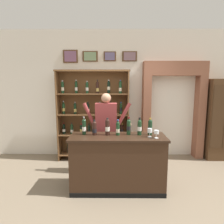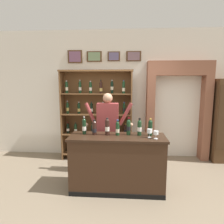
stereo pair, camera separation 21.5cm
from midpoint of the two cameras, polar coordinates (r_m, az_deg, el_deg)
ground_plane at (r=3.81m, az=3.90°, el=-21.53°), size 14.00×14.00×0.02m
back_wall at (r=5.10m, az=4.16°, el=5.12°), size 12.00×0.19×3.18m
wine_shelf at (r=4.83m, az=-3.17°, el=-0.32°), size 1.74×0.36×2.19m
archway_doorway at (r=5.17m, az=19.45°, el=2.20°), size 1.52×0.45×2.40m
tasting_counter at (r=3.58m, az=3.28°, el=-14.58°), size 1.66×0.59×0.98m
shopkeeper at (r=4.03m, az=0.30°, el=-3.60°), size 1.00×0.22×1.69m
tasting_bottle_brunello at (r=3.54m, az=-6.34°, el=-4.11°), size 0.07×0.07×0.32m
tasting_bottle_chianti at (r=3.48m, az=-3.38°, el=-4.56°), size 0.08×0.08×0.27m
tasting_bottle_grappa at (r=3.45m, az=0.40°, el=-4.28°), size 0.08×0.08×0.30m
tasting_bottle_riserva at (r=3.45m, az=3.41°, el=-4.70°), size 0.07×0.07×0.28m
tasting_bottle_rosso at (r=3.48m, az=6.59°, el=-4.31°), size 0.07×0.07×0.32m
tasting_bottle_vin_santo at (r=3.47m, az=9.73°, el=-4.38°), size 0.07×0.07×0.31m
tasting_bottle_prosecco at (r=3.51m, az=12.75°, el=-4.44°), size 0.08×0.08×0.30m
wine_glass_spare at (r=3.38m, az=12.57°, el=-5.56°), size 0.08×0.08×0.15m
wine_glass_left at (r=3.33m, az=14.43°, el=-5.99°), size 0.08×0.08×0.13m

